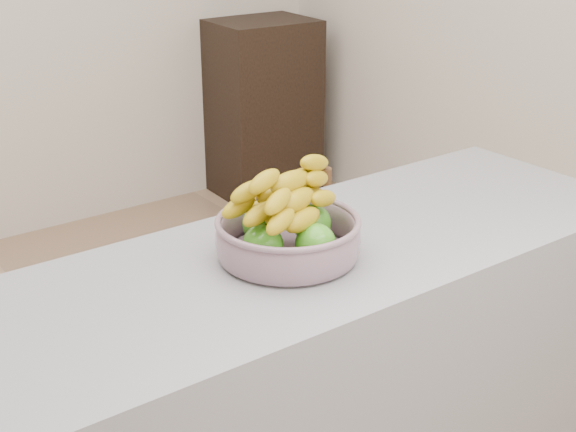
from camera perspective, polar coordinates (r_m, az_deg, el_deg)
name	(u,v)px	position (r m, az deg, el deg)	size (l,w,h in m)	color
counter	(275,429)	(2.01, -0.95, -14.88)	(2.00, 0.60, 0.90)	#919298
cabinet	(263,108)	(4.56, -1.79, 7.66)	(0.55, 0.44, 0.98)	black
fruit_bowl	(288,232)	(1.77, -0.01, -1.11)	(0.32, 0.32, 0.20)	#939BB0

